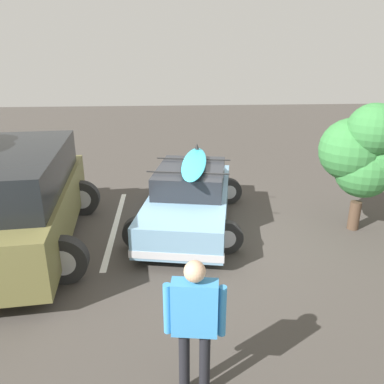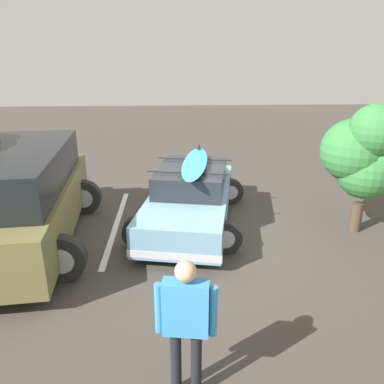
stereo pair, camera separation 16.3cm
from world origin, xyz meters
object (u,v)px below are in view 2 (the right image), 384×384
Objects in this scene: suv_car at (20,197)px; bush_near_left at (367,155)px; sedan_car at (191,197)px; person_bystander at (186,318)px.

bush_near_left reaches higher than suv_car.
suv_car reaches higher than sedan_car.
person_bystander is (-3.05, 3.71, -0.00)m from suv_car.
bush_near_left is (-3.86, -4.04, 0.64)m from person_bystander.
suv_car is (3.34, 0.86, 0.39)m from sedan_car.
person_bystander is at bearing 86.43° from sedan_car.
sedan_car is 1.64× the size of bush_near_left.
person_bystander is at bearing 129.48° from suv_car.
sedan_car is 3.47m from suv_car.
suv_car is 6.95m from bush_near_left.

